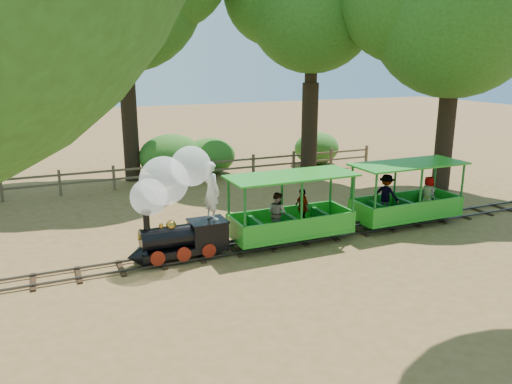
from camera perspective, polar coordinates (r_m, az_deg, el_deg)
name	(u,v)px	position (r m, az deg, el deg)	size (l,w,h in m)	color
ground	(268,246)	(13.96, 1.35, -6.18)	(90.00, 90.00, 0.00)	olive
track	(268,244)	(13.94, 1.36, -5.91)	(22.00, 1.00, 0.10)	#3F3D3A
locomotive	(174,197)	(12.69, -9.34, -0.57)	(2.60, 1.22, 2.99)	black
carriage_front	(290,216)	(13.99, 3.91, -2.80)	(3.59, 1.47, 1.87)	#269721
carriage_rear	(404,200)	(16.17, 16.53, -0.85)	(3.59, 1.47, 1.87)	#269721
oak_e	(455,2)	(20.87, 21.84, 19.55)	(7.95, 6.99, 9.94)	#2D2116
fence	(187,170)	(21.03, -7.84, 2.55)	(18.10, 0.10, 1.00)	brown
shrub_mid_w	(171,156)	(22.10, -9.71, 4.08)	(2.77, 2.13, 1.92)	#2D6B1E
shrub_mid_e	(209,156)	(22.60, -5.35, 4.11)	(2.37, 1.82, 1.64)	#2D6B1E
shrub_east	(317,148)	(24.88, 6.95, 4.99)	(2.30, 1.77, 1.59)	#2D6B1E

